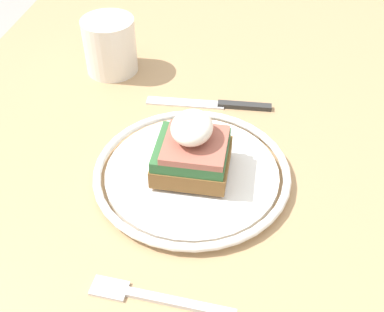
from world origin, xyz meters
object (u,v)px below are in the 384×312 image
Objects in this scene: plate at (192,172)px; knife at (219,104)px; fork at (154,297)px; cup at (110,45)px; sandwich at (192,150)px.

knife is (0.15, -0.01, -0.01)m from plate.
knife reaches higher than fork.
cup is at bearing 68.80° from knife.
plate is 0.15m from knife.
fork is 0.33m from knife.
knife is at bearing -5.22° from sandwich.
cup is at bearing 36.82° from plate.
plate is 1.66× the size of fork.
knife is (0.15, -0.01, -0.04)m from sandwich.
sandwich reaches higher than knife.
cup is at bearing 21.79° from fork.
fork is at bearing 175.98° from knife.
knife is 2.13× the size of cup.
cup is (0.40, 0.16, 0.04)m from fork.
fork is 0.43m from cup.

